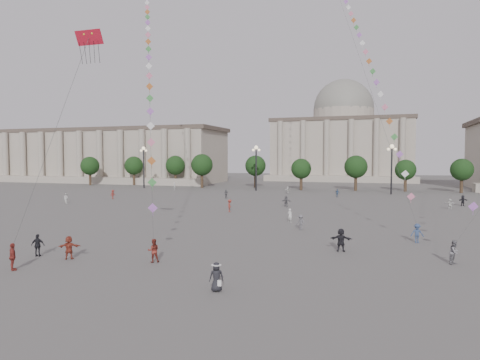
% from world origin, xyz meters
% --- Properties ---
extents(ground, '(360.00, 360.00, 0.00)m').
position_xyz_m(ground, '(0.00, 0.00, 0.00)').
color(ground, '#4F4D4B').
rests_on(ground, ground).
extents(hall_west, '(84.00, 26.22, 17.20)m').
position_xyz_m(hall_west, '(-75.00, 93.89, 8.43)').
color(hall_west, '#A49B8A').
rests_on(hall_west, ground).
extents(hall_central, '(48.30, 34.30, 35.50)m').
position_xyz_m(hall_central, '(0.00, 129.22, 14.23)').
color(hall_central, '#A49B8A').
rests_on(hall_central, ground).
extents(tree_row, '(137.12, 5.12, 8.00)m').
position_xyz_m(tree_row, '(0.00, 78.00, 5.39)').
color(tree_row, '#34271A').
rests_on(tree_row, ground).
extents(lamp_post_far_west, '(2.00, 0.90, 10.65)m').
position_xyz_m(lamp_post_far_west, '(-45.00, 70.00, 7.35)').
color(lamp_post_far_west, '#262628').
rests_on(lamp_post_far_west, ground).
extents(lamp_post_mid_west, '(2.00, 0.90, 10.65)m').
position_xyz_m(lamp_post_mid_west, '(-15.00, 70.00, 7.35)').
color(lamp_post_mid_west, '#262628').
rests_on(lamp_post_mid_west, ground).
extents(lamp_post_mid_east, '(2.00, 0.90, 10.65)m').
position_xyz_m(lamp_post_mid_east, '(15.00, 70.00, 7.35)').
color(lamp_post_mid_east, '#262628').
rests_on(lamp_post_mid_east, ground).
extents(person_crowd_0, '(1.00, 0.66, 1.58)m').
position_xyz_m(person_crowd_0, '(4.67, 59.69, 0.79)').
color(person_crowd_0, '#38567F').
rests_on(person_crowd_0, ground).
extents(person_crowd_1, '(1.07, 0.96, 1.80)m').
position_xyz_m(person_crowd_1, '(-38.19, 33.24, 0.90)').
color(person_crowd_1, white).
rests_on(person_crowd_1, ground).
extents(person_crowd_2, '(0.88, 1.24, 1.74)m').
position_xyz_m(person_crowd_2, '(-35.29, 42.49, 0.87)').
color(person_crowd_2, maroon).
rests_on(person_crowd_2, ground).
extents(person_crowd_3, '(1.84, 0.70, 1.94)m').
position_xyz_m(person_crowd_3, '(9.60, 9.60, 0.97)').
color(person_crowd_3, black).
rests_on(person_crowd_3, ground).
extents(person_crowd_4, '(1.10, 1.46, 1.54)m').
position_xyz_m(person_crowd_4, '(-6.45, 65.25, 0.77)').
color(person_crowd_4, white).
rests_on(person_crowd_4, ground).
extents(person_crowd_6, '(1.24, 1.00, 1.68)m').
position_xyz_m(person_crowd_6, '(4.58, 19.00, 0.84)').
color(person_crowd_6, '#5F5E62').
rests_on(person_crowd_6, ground).
extents(person_crowd_7, '(1.56, 0.62, 1.64)m').
position_xyz_m(person_crowd_7, '(22.80, 44.52, 0.82)').
color(person_crowd_7, white).
rests_on(person_crowd_7, ground).
extents(person_crowd_9, '(1.69, 1.22, 1.76)m').
position_xyz_m(person_crowd_9, '(25.45, 49.96, 0.88)').
color(person_crowd_9, black).
rests_on(person_crowd_9, ground).
extents(person_crowd_10, '(0.44, 0.67, 1.84)m').
position_xyz_m(person_crowd_10, '(-34.77, 67.03, 0.92)').
color(person_crowd_10, silver).
rests_on(person_crowd_10, ground).
extents(person_crowd_12, '(1.64, 0.69, 1.72)m').
position_xyz_m(person_crowd_12, '(-1.45, 39.89, 0.86)').
color(person_crowd_12, '#58575B').
rests_on(person_crowd_12, ground).
extents(person_crowd_13, '(0.72, 0.62, 1.67)m').
position_xyz_m(person_crowd_13, '(2.36, 24.06, 0.84)').
color(person_crowd_13, silver).
rests_on(person_crowd_13, ground).
extents(person_crowd_16, '(1.09, 0.73, 1.72)m').
position_xyz_m(person_crowd_16, '(-15.39, 50.29, 0.86)').
color(person_crowd_16, '#5C5C60').
rests_on(person_crowd_16, ground).
extents(person_crowd_17, '(0.85, 1.26, 1.79)m').
position_xyz_m(person_crowd_17, '(-7.88, 31.26, 0.90)').
color(person_crowd_17, '#9D362B').
rests_on(person_crowd_17, ground).
extents(tourist_0, '(1.18, 1.04, 1.91)m').
position_xyz_m(tourist_0, '(-11.50, -3.61, 0.96)').
color(tourist_0, maroon).
rests_on(tourist_0, ground).
extents(tourist_2, '(1.74, 1.19, 1.80)m').
position_xyz_m(tourist_2, '(-10.09, 0.35, 0.90)').
color(tourist_2, '#943928').
rests_on(tourist_2, ground).
extents(tourist_4, '(1.12, 0.76, 1.77)m').
position_xyz_m(tourist_4, '(-13.05, 0.33, 0.89)').
color(tourist_4, black).
rests_on(tourist_4, ground).
extents(kite_flyer_0, '(1.08, 1.03, 1.76)m').
position_xyz_m(kite_flyer_0, '(-3.40, 1.49, 0.88)').
color(kite_flyer_0, maroon).
rests_on(kite_flyer_0, ground).
extents(kite_flyer_1, '(1.23, 0.82, 1.77)m').
position_xyz_m(kite_flyer_1, '(15.93, 15.46, 0.89)').
color(kite_flyer_1, navy).
rests_on(kite_flyer_1, ground).
extents(kite_flyer_2, '(1.04, 1.09, 1.78)m').
position_xyz_m(kite_flyer_2, '(17.89, 7.81, 0.89)').
color(kite_flyer_2, slate).
rests_on(kite_flyer_2, ground).
extents(hat_person, '(0.99, 0.88, 1.71)m').
position_xyz_m(hat_person, '(3.60, -3.55, 0.89)').
color(hat_person, black).
rests_on(hat_person, ground).
extents(dragon_kite, '(2.76, 2.47, 16.17)m').
position_xyz_m(dragon_kite, '(-8.25, 0.74, 15.97)').
color(dragon_kite, '#B61327').
rests_on(dragon_kite, ground).
extents(kite_train_west, '(25.01, 41.31, 63.07)m').
position_xyz_m(kite_train_west, '(-16.43, 23.54, 23.17)').
color(kite_train_west, '#3F3F3F').
rests_on(kite_train_west, ground).
extents(kite_train_mid, '(15.33, 46.00, 69.38)m').
position_xyz_m(kite_train_mid, '(8.18, 39.80, 28.30)').
color(kite_train_mid, '#3F3F3F').
rests_on(kite_train_mid, ground).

